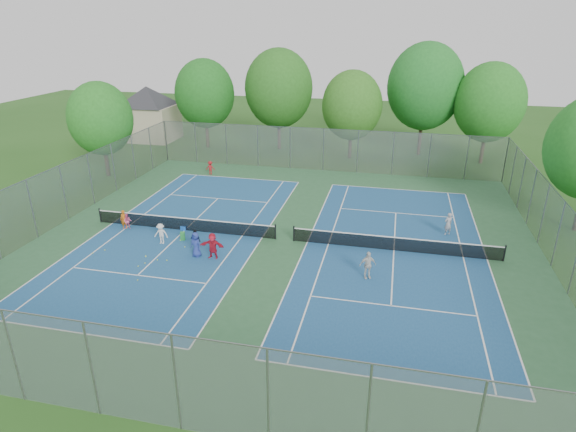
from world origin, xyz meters
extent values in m
plane|color=#235019|center=(0.00, 0.00, 0.00)|extent=(120.00, 120.00, 0.00)
cube|color=#2A5934|center=(0.00, 0.00, 0.01)|extent=(32.00, 32.00, 0.01)
cube|color=navy|center=(-7.00, 0.00, 0.02)|extent=(10.97, 23.77, 0.01)
cube|color=navy|center=(7.00, 0.00, 0.02)|extent=(10.97, 23.77, 0.01)
cube|color=black|center=(-7.00, 0.00, 0.46)|extent=(12.87, 0.10, 0.91)
cube|color=black|center=(7.00, 0.00, 0.46)|extent=(12.87, 0.10, 0.91)
cube|color=gray|center=(0.00, 16.00, 2.00)|extent=(32.00, 0.10, 4.00)
cube|color=gray|center=(0.00, -16.00, 2.00)|extent=(32.00, 0.10, 4.00)
cube|color=gray|center=(-16.00, 0.00, 2.00)|extent=(0.10, 32.00, 4.00)
cube|color=gray|center=(16.00, 0.00, 2.00)|extent=(0.10, 32.00, 4.00)
cube|color=#B7A88C|center=(-22.00, 24.00, 2.00)|extent=(6.00, 5.00, 4.00)
pyramid|color=#2D2D33|center=(-22.00, 24.00, 6.20)|extent=(11.03, 11.03, 2.20)
cylinder|color=#443326|center=(-14.00, 22.00, 1.75)|extent=(0.36, 0.36, 3.50)
ellipsoid|color=#1C5F1B|center=(-14.00, 22.00, 5.90)|extent=(6.40, 6.40, 7.36)
cylinder|color=#443326|center=(-6.00, 23.00, 1.93)|extent=(0.36, 0.36, 3.85)
ellipsoid|color=#255E1B|center=(-6.00, 23.00, 6.55)|extent=(7.20, 7.20, 8.28)
cylinder|color=#443326|center=(2.00, 21.00, 1.57)|extent=(0.36, 0.36, 3.15)
ellipsoid|color=#2F661D|center=(2.00, 21.00, 5.40)|extent=(6.00, 6.00, 6.90)
cylinder|color=#443326|center=(9.00, 24.00, 2.10)|extent=(0.36, 0.36, 4.20)
ellipsoid|color=#1D6622|center=(9.00, 24.00, 7.05)|extent=(7.60, 7.60, 8.74)
cylinder|color=#443326|center=(15.00, 22.00, 1.75)|extent=(0.36, 0.36, 3.50)
ellipsoid|color=#246C1F|center=(15.00, 22.00, 5.97)|extent=(6.60, 6.60, 7.59)
cylinder|color=#443326|center=(-19.00, 10.00, 1.57)|extent=(0.36, 0.36, 3.15)
ellipsoid|color=#226A1E|center=(-19.00, 10.00, 5.25)|extent=(5.60, 5.60, 6.44)
cube|color=blue|center=(-7.09, 0.06, 0.14)|extent=(0.45, 0.45, 0.29)
cube|color=green|center=(-6.48, -1.46, 0.28)|extent=(0.36, 0.36, 0.55)
imported|color=#BF5F12|center=(-11.15, -0.60, 0.66)|extent=(0.54, 0.41, 1.33)
imported|color=#DF5683|center=(-10.90, -0.60, 0.55)|extent=(0.65, 0.57, 1.10)
imported|color=silver|center=(-7.57, -2.26, 0.69)|extent=(0.93, 0.59, 1.38)
imported|color=black|center=(-5.07, -2.61, 0.68)|extent=(0.86, 0.61, 1.36)
imported|color=navy|center=(-4.69, -3.43, 0.79)|extent=(0.90, 0.75, 1.58)
imported|color=red|center=(-3.63, -3.41, 0.81)|extent=(1.51, 0.50, 1.62)
imported|color=maroon|center=(-9.94, 12.41, 0.63)|extent=(0.87, 0.58, 1.26)
imported|color=#97979A|center=(10.39, 3.25, 0.78)|extent=(0.68, 0.62, 1.56)
imported|color=silver|center=(5.60, -3.80, 0.81)|extent=(1.03, 0.73, 1.62)
sphere|color=#C0D331|center=(-4.50, -1.68, 0.03)|extent=(0.07, 0.07, 0.07)
sphere|color=#ACC52D|center=(-11.06, -4.56, 0.03)|extent=(0.07, 0.07, 0.07)
sphere|color=gold|center=(-10.57, -4.00, 0.03)|extent=(0.07, 0.07, 0.07)
sphere|color=#C6DF33|center=(-7.48, -5.46, 0.03)|extent=(0.07, 0.07, 0.07)
sphere|color=#C0E334|center=(-5.89, -2.49, 0.03)|extent=(0.07, 0.07, 0.07)
sphere|color=#D9EF37|center=(-7.65, -4.26, 0.03)|extent=(0.07, 0.07, 0.07)
sphere|color=gold|center=(-7.29, -5.03, 0.03)|extent=(0.07, 0.07, 0.07)
sphere|color=yellow|center=(-7.68, -4.18, 0.03)|extent=(0.07, 0.07, 0.07)
sphere|color=gold|center=(-6.70, -6.93, 0.03)|extent=(0.07, 0.07, 0.07)
sphere|color=#D4F338|center=(-6.75, -4.50, 0.03)|extent=(0.07, 0.07, 0.07)
sphere|color=gold|center=(-6.59, -1.63, 0.03)|extent=(0.07, 0.07, 0.07)
sphere|color=#CBE836|center=(-6.19, -4.42, 0.03)|extent=(0.07, 0.07, 0.07)
camera|label=1|loc=(6.51, -27.67, 13.39)|focal=30.00mm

